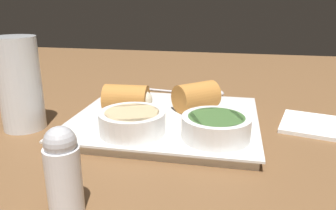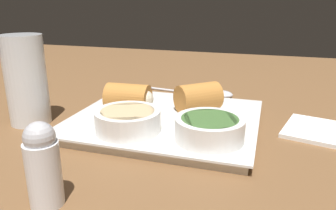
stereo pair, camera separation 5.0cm
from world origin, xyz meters
The scene contains 10 objects.
table_surface centered at (0.00, 0.00, 1.00)cm, with size 180.00×140.00×2.00cm.
serving_plate centered at (-0.32, 2.98, 2.76)cm, with size 27.93×24.97×1.50cm.
roll_front_left centered at (6.08, 2.61, 5.76)cm, with size 7.70×4.85×4.52cm.
roll_front_right centered at (-4.49, -1.24, 5.76)cm, with size 8.06×7.94×4.52cm.
dipping_bowl_near centered at (3.11, 10.34, 5.13)cm, with size 8.95×8.95×3.00cm.
dipping_bowl_far centered at (-8.05, 9.93, 5.13)cm, with size 8.95×8.95×3.00cm.
spoon centered at (-4.91, -14.21, 2.69)cm, with size 19.08×4.40×1.51cm.
napkin centered at (-23.68, -0.54, 2.30)cm, with size 13.82×12.53×0.60cm.
drinking_glass centered at (20.90, 8.28, 8.90)cm, with size 6.19×6.19×13.81cm.
salt_shaker centered at (4.62, 26.09, 6.23)cm, with size 3.22×3.22×8.45cm.
Camera 1 is at (-9.73, 49.72, 20.95)cm, focal length 35.00 mm.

